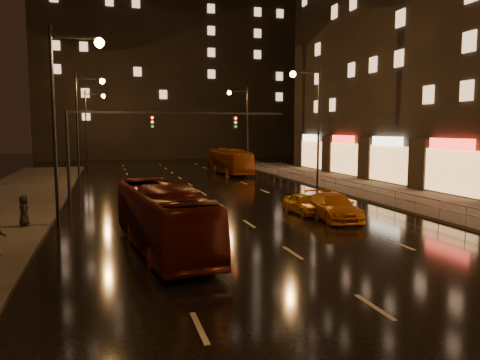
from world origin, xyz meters
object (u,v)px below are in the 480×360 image
(pedestrian_c, at_px, (24,211))
(bus_curb, at_px, (229,161))
(taxi_far, at_px, (333,206))
(bus_red, at_px, (163,218))
(taxi_near, at_px, (304,204))

(pedestrian_c, bearing_deg, bus_curb, -45.48)
(taxi_far, bearing_deg, bus_red, -152.79)
(taxi_near, distance_m, taxi_far, 2.19)
(bus_red, height_order, bus_curb, bus_curb)
(bus_curb, xyz_separation_m, taxi_far, (-1.12, -27.06, -0.67))
(taxi_far, relative_size, pedestrian_c, 3.17)
(bus_red, relative_size, pedestrian_c, 6.28)
(taxi_near, bearing_deg, taxi_far, -68.78)
(bus_curb, bearing_deg, pedestrian_c, -127.81)
(bus_curb, xyz_separation_m, taxi_near, (-2.00, -25.06, -0.79))
(bus_curb, bearing_deg, bus_red, -112.87)
(pedestrian_c, bearing_deg, bus_red, -145.34)
(bus_red, xyz_separation_m, bus_curb, (10.97, 31.17, 0.03))
(taxi_far, bearing_deg, pedestrian_c, 177.76)
(taxi_near, xyz_separation_m, taxi_far, (0.88, -2.00, 0.12))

